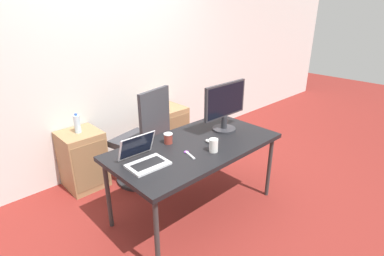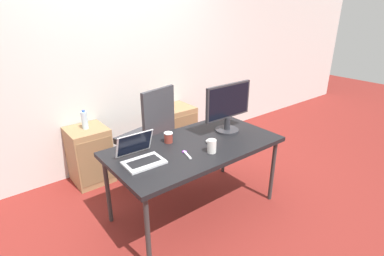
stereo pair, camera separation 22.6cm
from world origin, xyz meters
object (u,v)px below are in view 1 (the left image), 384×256
(cabinet_left, at_px, (83,159))
(coffee_cup_brown, at_px, (168,138))
(laptop_center, at_px, (144,158))
(cabinet_right, at_px, (168,130))
(mouse, at_px, (208,141))
(office_chair, at_px, (143,147))
(water_bottle, at_px, (77,124))
(monitor, at_px, (225,106))
(coffee_cup_white, at_px, (214,145))

(cabinet_left, bearing_deg, coffee_cup_brown, -66.13)
(laptop_center, relative_size, coffee_cup_brown, 3.32)
(cabinet_right, xyz_separation_m, mouse, (-0.50, -1.22, 0.41))
(cabinet_right, height_order, coffee_cup_brown, coffee_cup_brown)
(office_chair, height_order, cabinet_right, office_chair)
(office_chair, height_order, water_bottle, office_chair)
(monitor, bearing_deg, cabinet_right, 81.66)
(office_chair, distance_m, mouse, 0.90)
(cabinet_left, bearing_deg, monitor, -46.85)
(coffee_cup_brown, bearing_deg, cabinet_left, 113.87)
(office_chair, xyz_separation_m, monitor, (0.50, -0.73, 0.54))
(monitor, relative_size, coffee_cup_white, 4.74)
(office_chair, distance_m, cabinet_right, 0.78)
(cabinet_right, height_order, mouse, mouse)
(office_chair, relative_size, cabinet_left, 1.72)
(cabinet_right, distance_m, coffee_cup_brown, 1.32)
(mouse, height_order, coffee_cup_white, coffee_cup_white)
(cabinet_right, xyz_separation_m, monitor, (-0.16, -1.12, 0.65))
(cabinet_right, bearing_deg, water_bottle, 179.90)
(water_bottle, relative_size, coffee_cup_brown, 2.18)
(water_bottle, relative_size, mouse, 3.49)
(monitor, bearing_deg, coffee_cup_white, -149.45)
(cabinet_left, distance_m, coffee_cup_brown, 1.15)
(laptop_center, height_order, coffee_cup_white, laptop_center)
(water_bottle, bearing_deg, coffee_cup_brown, -66.17)
(mouse, height_order, coffee_cup_brown, coffee_cup_brown)
(cabinet_right, distance_m, mouse, 1.38)
(laptop_center, distance_m, coffee_cup_white, 0.61)
(office_chair, bearing_deg, water_bottle, 144.45)
(cabinet_right, height_order, coffee_cup_white, coffee_cup_white)
(laptop_center, bearing_deg, mouse, -7.06)
(water_bottle, relative_size, laptop_center, 0.65)
(coffee_cup_white, distance_m, coffee_cup_brown, 0.44)
(laptop_center, bearing_deg, coffee_cup_white, -23.19)
(office_chair, xyz_separation_m, cabinet_left, (-0.54, 0.39, -0.11))
(mouse, bearing_deg, cabinet_left, 120.23)
(monitor, bearing_deg, water_bottle, 133.09)
(office_chair, xyz_separation_m, water_bottle, (-0.54, 0.39, 0.31))
(cabinet_left, height_order, water_bottle, water_bottle)
(water_bottle, xyz_separation_m, monitor, (1.05, -1.12, 0.23))
(water_bottle, height_order, monitor, monitor)
(laptop_center, bearing_deg, coffee_cup_brown, 22.88)
(cabinet_right, relative_size, laptop_center, 2.00)
(monitor, distance_m, coffee_cup_white, 0.54)
(laptop_center, height_order, monitor, monitor)
(office_chair, bearing_deg, cabinet_right, 30.01)
(mouse, bearing_deg, coffee_cup_white, -121.77)
(coffee_cup_white, height_order, coffee_cup_brown, coffee_cup_white)
(water_bottle, bearing_deg, mouse, -59.82)
(cabinet_left, xyz_separation_m, cabinet_right, (1.21, 0.00, 0.00))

